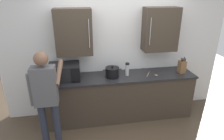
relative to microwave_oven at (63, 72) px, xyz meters
The scene contains 8 objects.
back_wall_tiled 1.16m from the microwave_oven, 14.85° to the left, with size 4.40×0.44×2.86m.
counter_unit 1.19m from the microwave_oven, ahead, with size 2.90×0.61×0.90m.
microwave_oven is the anchor object (origin of this frame).
knife_block 2.27m from the microwave_oven, ahead, with size 0.11×0.15×0.33m.
stock_pot 0.90m from the microwave_oven, ahead, with size 0.35×0.26×0.22m.
wooden_spoon 1.67m from the microwave_oven, ahead, with size 0.24×0.22×0.02m.
thermos_flask 1.18m from the microwave_oven, ahead, with size 0.07×0.07×0.25m.
person_figure 0.73m from the microwave_oven, 106.43° to the right, with size 0.49×0.52×1.64m.
Camera 1 is at (-0.70, -2.48, 2.40)m, focal length 31.32 mm.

